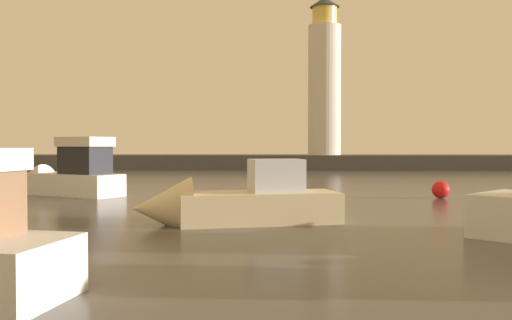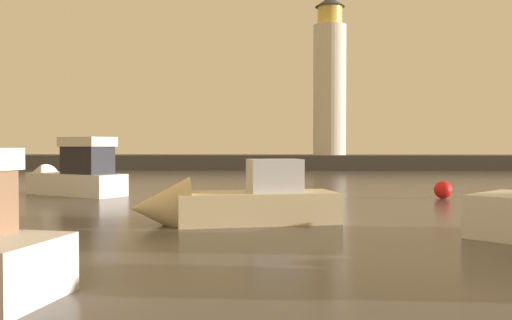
{
  "view_description": "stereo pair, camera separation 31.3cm",
  "coord_description": "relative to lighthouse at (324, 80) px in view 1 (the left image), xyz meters",
  "views": [
    {
      "loc": [
        -0.96,
        -2.57,
        2.55
      ],
      "look_at": [
        -1.33,
        19.54,
        1.98
      ],
      "focal_mm": 39.01,
      "sensor_mm": 36.0,
      "label": 1
    },
    {
      "loc": [
        -0.65,
        -2.56,
        2.55
      ],
      "look_at": [
        -1.33,
        19.54,
        1.98
      ],
      "focal_mm": 39.01,
      "sensor_mm": 36.0,
      "label": 2
    }
  ],
  "objects": [
    {
      "name": "ground_plane",
      "position": [
        -5.45,
        -28.9,
        -9.63
      ],
      "size": [
        220.0,
        220.0,
        0.0
      ],
      "primitive_type": "plane",
      "color": "#4C4742"
    },
    {
      "name": "breakwater",
      "position": [
        -5.45,
        0.0,
        -8.85
      ],
      "size": [
        73.01,
        6.91,
        1.55
      ],
      "primitive_type": "cube",
      "color": "#423F3D",
      "rests_on": "ground_plane"
    },
    {
      "name": "lighthouse",
      "position": [
        0.0,
        0.0,
        0.0
      ],
      "size": [
        3.53,
        3.53,
        17.05
      ],
      "color": "silver",
      "rests_on": "breakwater"
    },
    {
      "name": "motorboat_1",
      "position": [
        -7.66,
        -42.25,
        -8.98
      ],
      "size": [
        7.0,
        3.49,
        2.55
      ],
      "color": "beige",
      "rests_on": "ground_plane"
    },
    {
      "name": "motorboat_2",
      "position": [
        -16.79,
        -31.67,
        -8.62
      ],
      "size": [
        6.95,
        5.08,
        3.32
      ],
      "color": "white",
      "rests_on": "ground_plane"
    },
    {
      "name": "mooring_buoy",
      "position": [
        2.08,
        -33.41,
        -9.2
      ],
      "size": [
        0.85,
        0.85,
        0.85
      ],
      "primitive_type": "sphere",
      "color": "red",
      "rests_on": "ground_plane"
    }
  ]
}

